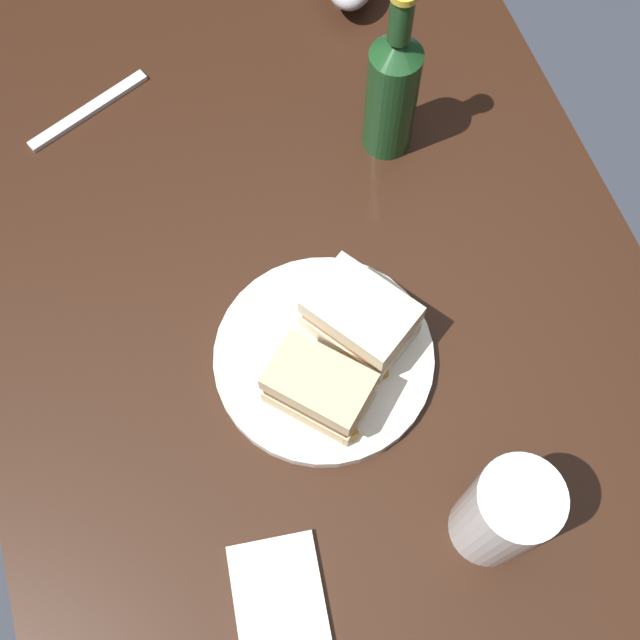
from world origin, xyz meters
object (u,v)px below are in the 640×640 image
sandwich_half_left (319,388)px  cider_bottle (392,90)px  plate (324,358)px  pint_glass (501,516)px  sandwich_half_right (360,318)px  napkin (278,594)px  fork (89,110)px

sandwich_half_left → cider_bottle: 0.37m
plate → pint_glass: 0.26m
sandwich_half_right → napkin: 0.30m
plate → napkin: (-0.23, 0.12, -0.00)m
pint_glass → napkin: size_ratio=1.50×
plate → fork: (0.43, 0.19, -0.00)m
plate → sandwich_half_right: (0.02, -0.05, 0.04)m
fork → sandwich_half_right: bearing=-83.9°
sandwich_half_left → pint_glass: bearing=-146.1°
sandwich_half_left → sandwich_half_right: (0.06, -0.07, -0.00)m
plate → fork: bearing=23.4°
fork → napkin: bearing=-108.0°
pint_glass → sandwich_half_left: bearing=33.9°
plate → sandwich_half_right: bearing=-70.4°
sandwich_half_left → fork: 0.50m
cider_bottle → fork: bearing=65.3°
sandwich_half_left → pint_glass: size_ratio=0.75×
plate → fork: 0.47m
sandwich_half_right → pint_glass: 0.25m
sandwich_half_left → cider_bottle: (0.31, -0.19, 0.05)m
sandwich_half_right → napkin: bearing=144.9°
sandwich_half_left → sandwich_half_right: same height
sandwich_half_right → plate: bearing=109.6°
sandwich_half_left → cider_bottle: size_ratio=0.50×
sandwich_half_right → cider_bottle: 0.28m
plate → sandwich_half_right: sandwich_half_right is taller
pint_glass → napkin: bearing=88.9°
cider_bottle → fork: cider_bottle is taller
sandwich_half_right → fork: 0.47m
sandwich_half_left → cider_bottle: cider_bottle is taller
pint_glass → cider_bottle: cider_bottle is taller
pint_glass → plate: bearing=24.1°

